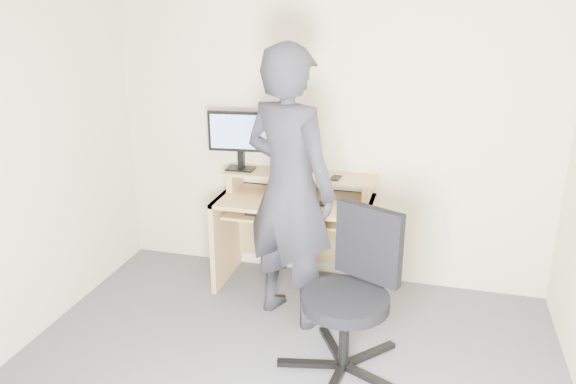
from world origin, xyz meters
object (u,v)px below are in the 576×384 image
at_px(monitor, 239,135).
at_px(person, 289,189).
at_px(office_chair, 353,288).
at_px(desk, 297,220).

xyz_separation_m(monitor, person, (0.56, -0.56, -0.21)).
bearing_deg(office_chair, desk, 145.95).
distance_m(monitor, office_chair, 1.64).
relative_size(monitor, person, 0.25).
xyz_separation_m(office_chair, person, (-0.53, 0.48, 0.43)).
distance_m(desk, monitor, 0.81).
height_order(desk, person, person).
height_order(desk, office_chair, office_chair).
bearing_deg(office_chair, person, 162.26).
height_order(monitor, office_chair, monitor).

